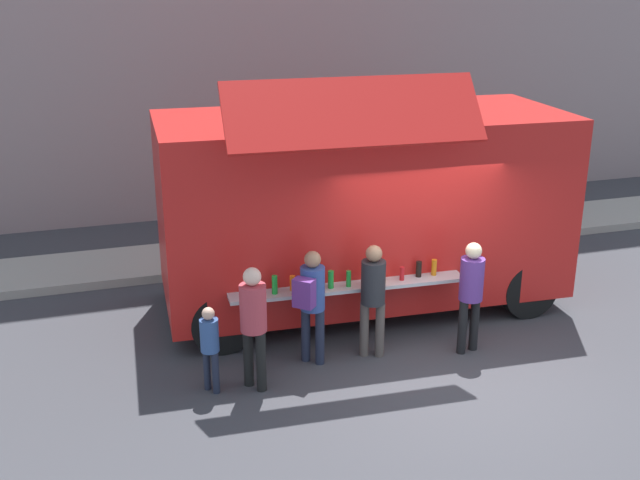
{
  "coord_description": "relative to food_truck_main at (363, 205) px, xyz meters",
  "views": [
    {
      "loc": [
        -4.33,
        -8.12,
        5.12
      ],
      "look_at": [
        -1.18,
        2.13,
        1.3
      ],
      "focal_mm": 43.3,
      "sensor_mm": 36.0,
      "label": 1
    }
  ],
  "objects": [
    {
      "name": "ground_plane",
      "position": [
        0.37,
        -2.51,
        -1.66
      ],
      "size": [
        60.0,
        60.0,
        0.0
      ],
      "primitive_type": "plane",
      "color": "#38383D"
    },
    {
      "name": "curb_strip",
      "position": [
        -4.0,
        2.62,
        -1.59
      ],
      "size": [
        28.0,
        1.6,
        0.15
      ],
      "primitive_type": "cube",
      "color": "#9E998E",
      "rests_on": "ground"
    },
    {
      "name": "food_truck_main",
      "position": [
        0.0,
        0.0,
        0.0
      ],
      "size": [
        6.21,
        3.33,
        3.79
      ],
      "rotation": [
        0.0,
        0.0,
        -0.05
      ],
      "color": "red",
      "rests_on": "ground"
    },
    {
      "name": "trash_bin",
      "position": [
        3.76,
        2.32,
        -1.15
      ],
      "size": [
        0.6,
        0.6,
        1.01
      ],
      "primitive_type": "cylinder",
      "color": "#2B663A",
      "rests_on": "ground"
    },
    {
      "name": "customer_front_ordering",
      "position": [
        -0.45,
        -1.68,
        -0.69
      ],
      "size": [
        0.33,
        0.33,
        1.63
      ],
      "rotation": [
        0.0,
        0.0,
        1.18
      ],
      "color": "#4F4641",
      "rests_on": "ground"
    },
    {
      "name": "customer_mid_with_backpack",
      "position": [
        -1.31,
        -1.64,
        -0.67
      ],
      "size": [
        0.49,
        0.5,
        1.61
      ],
      "rotation": [
        0.0,
        0.0,
        0.82
      ],
      "color": "#1F2538",
      "rests_on": "ground"
    },
    {
      "name": "customer_rear_waiting",
      "position": [
        -2.19,
        -2.05,
        -0.67
      ],
      "size": [
        0.34,
        0.34,
        1.65
      ],
      "rotation": [
        0.0,
        0.0,
        0.62
      ],
      "color": "black",
      "rests_on": "ground"
    },
    {
      "name": "customer_extra_browsing",
      "position": [
        0.88,
        -1.95,
        -0.69
      ],
      "size": [
        0.33,
        0.33,
        1.62
      ],
      "rotation": [
        0.0,
        0.0,
        1.8
      ],
      "color": "black",
      "rests_on": "ground"
    },
    {
      "name": "child_near_queue",
      "position": [
        -2.74,
        -1.97,
        -0.97
      ],
      "size": [
        0.24,
        0.24,
        1.16
      ],
      "rotation": [
        0.0,
        0.0,
        0.63
      ],
      "color": "#1E2436",
      "rests_on": "ground"
    }
  ]
}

